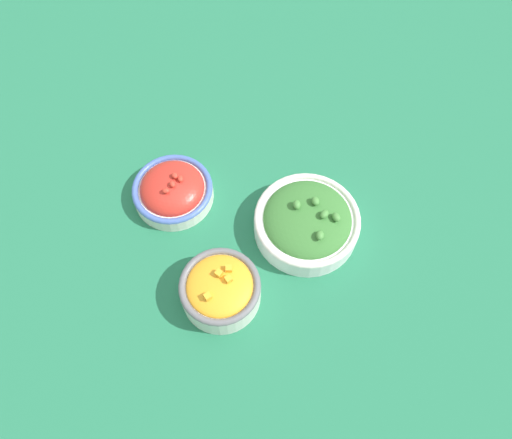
# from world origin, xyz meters

# --- Properties ---
(ground_plane) EXTENTS (3.00, 3.00, 0.00)m
(ground_plane) POSITION_xyz_m (0.00, 0.00, 0.00)
(ground_plane) COLOR #23704C
(bowl_cherry_tomatoes) EXTENTS (0.15, 0.15, 0.07)m
(bowl_cherry_tomatoes) POSITION_xyz_m (0.17, 0.03, 0.02)
(bowl_cherry_tomatoes) COLOR silver
(bowl_cherry_tomatoes) RESTS_ON ground_plane
(bowl_broccoli) EXTENTS (0.19, 0.19, 0.08)m
(bowl_broccoli) POSITION_xyz_m (-0.08, -0.05, 0.03)
(bowl_broccoli) COLOR white
(bowl_broccoli) RESTS_ON ground_plane
(bowl_squash) EXTENTS (0.14, 0.14, 0.08)m
(bowl_squash) POSITION_xyz_m (-0.02, 0.15, 0.04)
(bowl_squash) COLOR silver
(bowl_squash) RESTS_ON ground_plane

